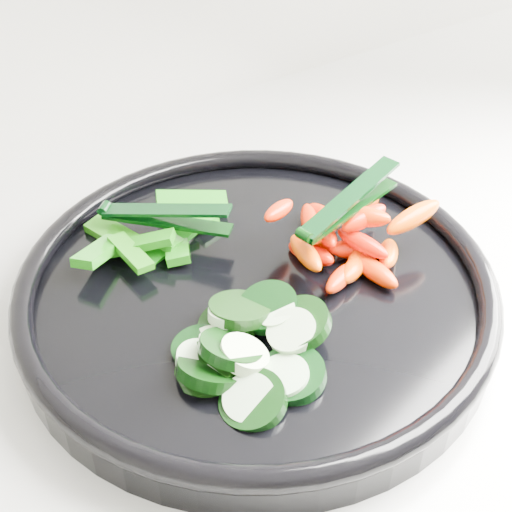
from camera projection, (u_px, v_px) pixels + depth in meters
counter at (340, 499)px, 0.96m from camera, size 2.02×0.62×0.93m
veggie_tray at (256, 290)px, 0.56m from camera, size 0.42×0.42×0.04m
cucumber_pile at (243, 350)px, 0.49m from camera, size 0.14×0.13×0.04m
carrot_pile at (347, 238)px, 0.58m from camera, size 0.13×0.13×0.06m
pepper_pile at (156, 235)px, 0.60m from camera, size 0.16×0.10×0.04m
tong_carrot at (347, 205)px, 0.56m from camera, size 0.11×0.04×0.02m
tong_pepper at (162, 215)px, 0.59m from camera, size 0.09×0.09×0.02m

